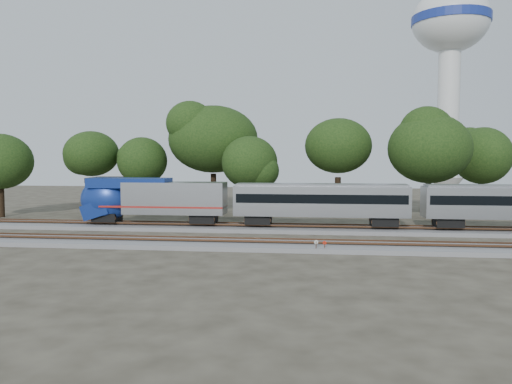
# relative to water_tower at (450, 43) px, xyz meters

# --- Properties ---
(ground) EXTENTS (160.00, 160.00, 0.00)m
(ground) POSITION_rel_water_tower_xyz_m (-30.44, -51.32, -29.02)
(ground) COLOR #383328
(ground) RESTS_ON ground
(track_far) EXTENTS (160.00, 5.00, 0.73)m
(track_far) POSITION_rel_water_tower_xyz_m (-30.44, -45.32, -28.81)
(track_far) COLOR slate
(track_far) RESTS_ON ground
(track_near) EXTENTS (160.00, 5.00, 0.73)m
(track_near) POSITION_rel_water_tower_xyz_m (-30.44, -55.32, -28.81)
(track_near) COLOR slate
(track_near) RESTS_ON ground
(switch_stand_red) EXTENTS (0.32, 0.06, 0.99)m
(switch_stand_red) POSITION_rel_water_tower_xyz_m (-24.09, -57.26, -28.38)
(switch_stand_red) COLOR #512D19
(switch_stand_red) RESTS_ON ground
(switch_stand_white) EXTENTS (0.33, 0.18, 1.11)m
(switch_stand_white) POSITION_rel_water_tower_xyz_m (-24.79, -57.52, -28.31)
(switch_stand_white) COLOR #512D19
(switch_stand_white) RESTS_ON ground
(switch_lever) EXTENTS (0.55, 0.40, 0.30)m
(switch_lever) POSITION_rel_water_tower_xyz_m (-23.78, -56.52, -28.87)
(switch_lever) COLOR #512D19
(switch_lever) RESTS_ON ground
(water_tower) EXTENTS (14.15, 14.15, 39.17)m
(water_tower) POSITION_rel_water_tower_xyz_m (0.00, 0.00, 0.00)
(water_tower) COLOR silver
(water_tower) RESTS_ON ground
(brick_building) EXTENTS (9.94, 7.44, 4.50)m
(brick_building) POSITION_rel_water_tower_xyz_m (-56.82, -19.39, -26.75)
(brick_building) COLOR brown
(brick_building) RESTS_ON ground
(tree_0) EXTENTS (7.40, 7.40, 10.43)m
(tree_0) POSITION_rel_water_tower_xyz_m (-65.65, -37.64, -21.76)
(tree_0) COLOR black
(tree_0) RESTS_ON ground
(tree_1) EXTENTS (8.42, 8.42, 11.87)m
(tree_1) POSITION_rel_water_tower_xyz_m (-55.51, -32.53, -20.75)
(tree_1) COLOR black
(tree_1) RESTS_ON ground
(tree_2) EXTENTS (7.44, 7.44, 10.49)m
(tree_2) POSITION_rel_water_tower_xyz_m (-48.36, -32.37, -21.72)
(tree_2) COLOR black
(tree_2) RESTS_ON ground
(tree_3) EXTENTS (10.45, 10.45, 14.73)m
(tree_3) POSITION_rel_water_tower_xyz_m (-38.92, -30.17, -18.74)
(tree_3) COLOR black
(tree_3) RESTS_ON ground
(tree_4) EXTENTS (7.29, 7.29, 10.28)m
(tree_4) POSITION_rel_water_tower_xyz_m (-33.23, -34.85, -21.87)
(tree_4) COLOR black
(tree_4) RESTS_ON ground
(tree_5) EXTENTS (9.53, 9.53, 13.43)m
(tree_5) POSITION_rel_water_tower_xyz_m (-21.73, -28.40, -19.65)
(tree_5) COLOR black
(tree_5) RESTS_ON ground
(tree_6) EXTENTS (9.07, 9.07, 12.79)m
(tree_6) POSITION_rel_water_tower_xyz_m (-10.47, -32.49, -20.10)
(tree_6) COLOR black
(tree_6) RESTS_ON ground
(tree_7) EXTENTS (8.15, 8.15, 11.49)m
(tree_7) POSITION_rel_water_tower_xyz_m (-1.59, -24.89, -21.01)
(tree_7) COLOR black
(tree_7) RESTS_ON ground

